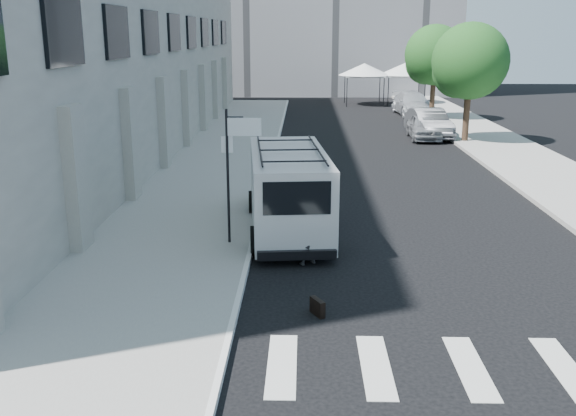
# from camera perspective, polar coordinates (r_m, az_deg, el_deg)

# --- Properties ---
(ground) EXTENTS (120.00, 120.00, 0.00)m
(ground) POSITION_cam_1_polar(r_m,az_deg,el_deg) (14.00, 4.02, -7.82)
(ground) COLOR black
(ground) RESTS_ON ground
(sidewalk_left) EXTENTS (4.50, 48.00, 0.15)m
(sidewalk_left) POSITION_cam_1_polar(r_m,az_deg,el_deg) (29.58, -5.60, 4.70)
(sidewalk_left) COLOR gray
(sidewalk_left) RESTS_ON ground
(sidewalk_right) EXTENTS (4.00, 56.00, 0.15)m
(sidewalk_right) POSITION_cam_1_polar(r_m,az_deg,el_deg) (34.67, 17.66, 5.62)
(sidewalk_right) COLOR gray
(sidewalk_right) RESTS_ON ground
(building_left) EXTENTS (10.00, 44.00, 12.00)m
(building_left) POSITION_cam_1_polar(r_m,az_deg,el_deg) (32.71, -18.63, 15.45)
(building_left) COLOR gray
(building_left) RESTS_ON ground
(sign_pole) EXTENTS (1.03, 0.07, 3.50)m
(sign_pole) POSITION_cam_1_polar(r_m,az_deg,el_deg) (16.40, -4.61, 5.31)
(sign_pole) COLOR black
(sign_pole) RESTS_ON sidewalk_left
(tree_near) EXTENTS (3.80, 3.83, 6.03)m
(tree_near) POSITION_cam_1_polar(r_m,az_deg,el_deg) (34.04, 15.65, 12.22)
(tree_near) COLOR black
(tree_near) RESTS_ON ground
(tree_far) EXTENTS (3.80, 3.83, 6.03)m
(tree_far) POSITION_cam_1_polar(r_m,az_deg,el_deg) (42.82, 12.73, 12.93)
(tree_far) COLOR black
(tree_far) RESTS_ON ground
(tent_left) EXTENTS (4.00, 4.00, 3.20)m
(tent_left) POSITION_cam_1_polar(r_m,az_deg,el_deg) (51.15, 6.80, 12.11)
(tent_left) COLOR black
(tent_left) RESTS_ON ground
(tent_right) EXTENTS (4.00, 4.00, 3.20)m
(tent_right) POSITION_cam_1_polar(r_m,az_deg,el_deg) (52.03, 10.34, 12.03)
(tent_right) COLOR black
(tent_right) RESTS_ON ground
(businessman) EXTENTS (0.72, 0.67, 1.66)m
(businessman) POSITION_cam_1_polar(r_m,az_deg,el_deg) (15.57, 1.75, -2.10)
(businessman) COLOR #313133
(businessman) RESTS_ON ground
(briefcase) EXTENTS (0.32, 0.44, 0.34)m
(briefcase) POSITION_cam_1_polar(r_m,az_deg,el_deg) (13.04, 2.63, -8.79)
(briefcase) COLOR black
(briefcase) RESTS_ON ground
(suitcase) EXTENTS (0.26, 0.39, 1.05)m
(suitcase) POSITION_cam_1_polar(r_m,az_deg,el_deg) (16.70, -0.46, -2.86)
(suitcase) COLOR black
(suitcase) RESTS_ON ground
(cargo_van) EXTENTS (2.63, 6.33, 2.32)m
(cargo_van) POSITION_cam_1_polar(r_m,az_deg,el_deg) (18.09, 0.01, 1.62)
(cargo_van) COLOR silver
(cargo_van) RESTS_ON ground
(parked_car_a) EXTENTS (1.71, 3.96, 1.33)m
(parked_car_a) POSITION_cam_1_polar(r_m,az_deg,el_deg) (35.06, 12.00, 7.08)
(parked_car_a) COLOR gray
(parked_car_a) RESTS_ON ground
(parked_car_b) EXTENTS (2.02, 4.78, 1.53)m
(parked_car_b) POSITION_cam_1_polar(r_m,az_deg,el_deg) (35.71, 12.41, 7.37)
(parked_car_b) COLOR #4C4E53
(parked_car_b) RESTS_ON ground
(parked_car_c) EXTENTS (2.50, 5.40, 1.53)m
(parked_car_c) POSITION_cam_1_polar(r_m,az_deg,el_deg) (45.44, 11.01, 9.08)
(parked_car_c) COLOR #B4B8BD
(parked_car_c) RESTS_ON ground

